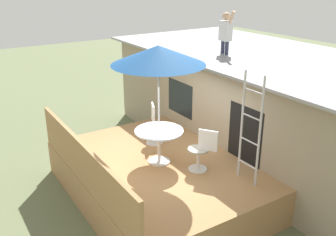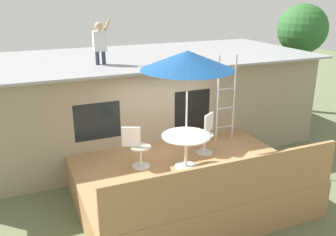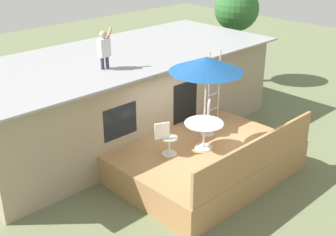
# 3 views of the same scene
# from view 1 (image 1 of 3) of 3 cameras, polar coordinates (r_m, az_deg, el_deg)

# --- Properties ---
(ground_plane) EXTENTS (40.00, 40.00, 0.00)m
(ground_plane) POSITION_cam_1_polar(r_m,az_deg,el_deg) (8.75, -1.22, -11.29)
(ground_plane) COLOR #66704C
(house) EXTENTS (10.50, 4.50, 2.68)m
(house) POSITION_cam_1_polar(r_m,az_deg,el_deg) (10.30, 16.09, 1.32)
(house) COLOR gray
(house) RESTS_ON ground
(deck) EXTENTS (4.76, 3.51, 0.80)m
(deck) POSITION_cam_1_polar(r_m,az_deg,el_deg) (8.54, -1.24, -9.02)
(deck) COLOR #A87A4C
(deck) RESTS_ON ground
(deck_railing) EXTENTS (4.66, 0.08, 0.90)m
(deck_railing) POSITION_cam_1_polar(r_m,az_deg,el_deg) (7.51, -12.56, -6.71)
(deck_railing) COLOR #A87A4C
(deck_railing) RESTS_ON deck
(patio_table) EXTENTS (1.04, 1.04, 0.74)m
(patio_table) POSITION_cam_1_polar(r_m,az_deg,el_deg) (8.12, -1.34, -2.88)
(patio_table) COLOR silver
(patio_table) RESTS_ON deck
(patio_umbrella) EXTENTS (1.90, 1.90, 2.54)m
(patio_umbrella) POSITION_cam_1_polar(r_m,az_deg,el_deg) (7.58, -1.46, 9.37)
(patio_umbrella) COLOR silver
(patio_umbrella) RESTS_ON deck
(step_ladder) EXTENTS (0.52, 0.04, 2.20)m
(step_ladder) POSITION_cam_1_polar(r_m,az_deg,el_deg) (7.36, 12.23, -1.65)
(step_ladder) COLOR silver
(step_ladder) RESTS_ON deck
(person_figure) EXTENTS (0.47, 0.20, 1.11)m
(person_figure) POSITION_cam_1_polar(r_m,az_deg,el_deg) (10.02, 8.65, 12.85)
(person_figure) COLOR #33384C
(person_figure) RESTS_ON house
(patio_chair_left) EXTENTS (0.59, 0.44, 0.92)m
(patio_chair_left) POSITION_cam_1_polar(r_m,az_deg,el_deg) (9.14, -2.15, -0.96)
(patio_chair_left) COLOR silver
(patio_chair_left) RESTS_ON deck
(patio_chair_right) EXTENTS (0.56, 0.47, 0.92)m
(patio_chair_right) POSITION_cam_1_polar(r_m,az_deg,el_deg) (7.87, 5.05, -4.82)
(patio_chair_right) COLOR silver
(patio_chair_right) RESTS_ON deck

